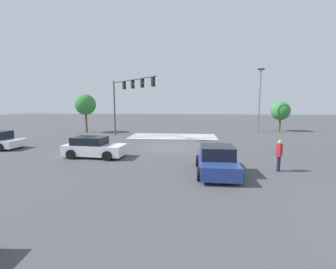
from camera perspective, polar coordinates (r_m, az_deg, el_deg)
name	(u,v)px	position (r m, az deg, el deg)	size (l,w,h in m)	color
ground_plane	(168,147)	(19.63, 0.00, -3.19)	(125.75, 125.75, 0.00)	#47474C
crosswalk_markings	(173,136)	(26.06, 1.28, -0.44)	(9.91, 4.40, 0.01)	silver
traffic_signal_mast	(128,92)	(24.87, -10.22, 10.49)	(5.95, 5.95, 6.45)	#47474C
car_2	(217,161)	(12.48, 12.27, -6.55)	(2.20, 4.24, 1.52)	navy
car_3	(94,147)	(16.70, -18.36, -3.15)	(4.33, 2.22, 1.44)	silver
pedestrian	(279,154)	(13.93, 26.38, -4.41)	(0.41, 0.41, 1.76)	#232842
street_light_pole_a	(260,95)	(32.20, 22.26, 9.36)	(0.80, 0.36, 8.27)	slate
tree_corner_a	(85,105)	(31.42, -20.24, 7.13)	(2.69, 2.69, 5.00)	brown
tree_corner_b	(281,111)	(34.57, 26.67, 5.36)	(2.53, 2.53, 4.04)	brown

